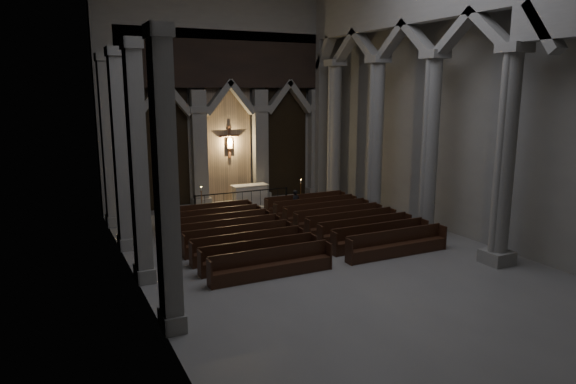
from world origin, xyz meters
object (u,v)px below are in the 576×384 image
Objects in this scene: candle_stand_left at (202,207)px; candle_stand_right at (301,197)px; pews at (292,231)px; worshipper at (296,203)px; altar_rail at (242,197)px; altar at (250,194)px.

candle_stand_right is at bearing 0.28° from candle_stand_left.
pews is (2.30, -5.93, -0.08)m from candle_stand_left.
altar_rail is at bearing 113.73° from worshipper.
altar_rail is at bearing -131.37° from altar.
altar is 0.20× the size of pews.
altar is at bearing 48.63° from altar_rail.
altar reaches higher than altar_rail.
candle_stand_right is at bearing 43.02° from worshipper.
altar_rail is 3.55× the size of candle_stand_left.
worshipper is at bearing -70.21° from altar.
pews is at bearing -133.74° from worshipper.
worshipper is at bearing -51.59° from altar_rail.
altar_rail is at bearing 178.58° from candle_stand_right.
worshipper is (1.21, -3.36, 0.02)m from altar.
worshipper is at bearing 60.94° from pews.
altar is at bearing 160.69° from candle_stand_right.
candle_stand_left is 0.15× the size of pews.
candle_stand_left is 4.90m from worshipper.
candle_stand_right is (2.73, -0.96, -0.27)m from altar.
pews is at bearing -120.39° from candle_stand_right.
altar_rail is at bearing 90.00° from pews.
candle_stand_right reaches higher than altar.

